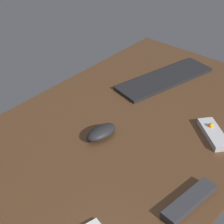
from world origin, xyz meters
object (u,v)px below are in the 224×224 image
Objects in this scene: media_remote at (213,134)px; tv_remote at (189,201)px; keyboard at (165,78)px; computer_mouse at (101,132)px.

tv_remote is (-31.55, -8.96, 0.02)cm from media_remote.
keyboard is 3.82× the size of computer_mouse.
computer_mouse is 38.70cm from tv_remote.
keyboard is 2.38× the size of tv_remote.
computer_mouse reaches higher than keyboard.
media_remote is at bearing -42.59° from computer_mouse.
tv_remote reaches higher than keyboard.
keyboard is at bearing 12.63° from computer_mouse.
tv_remote is at bearing 145.44° from media_remote.
keyboard is 68.62cm from tv_remote.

